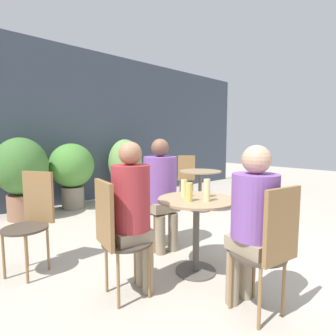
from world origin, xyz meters
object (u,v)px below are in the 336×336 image
object	(u,v)px
cafe_table_near	(196,216)
beer_glass_2	(184,188)
bistro_chair_3	(186,174)
potted_plant_2	(125,165)
beer_glass_0	(207,190)
beer_glass_3	(189,192)
seated_person_2	(253,214)
potted_plant_1	(72,169)
bistro_chair_2	(270,243)
bistro_chair_1	(115,230)
seated_person_1	(132,205)
cafe_table_far	(200,180)
potted_plant_0	(21,172)
seated_person_0	(161,185)
bistro_chair_0	(154,198)
bistro_chair_4	(33,213)
beer_glass_1	(207,188)

from	to	relation	value
cafe_table_near	beer_glass_2	distance (m)	0.28
bistro_chair_3	potted_plant_2	world-z (taller)	potted_plant_2
beer_glass_0	beer_glass_3	bearing A→B (deg)	138.84
seated_person_2	potted_plant_1	distance (m)	3.66
bistro_chair_2	beer_glass_0	size ratio (longest dim) A/B	4.75
bistro_chair_1	beer_glass_0	size ratio (longest dim) A/B	4.75
beer_glass_0	potted_plant_1	distance (m)	3.16
cafe_table_near	bistro_chair_1	bearing A→B (deg)	171.55
cafe_table_near	seated_person_1	xyz separation A→B (m)	(-0.63, 0.09, 0.19)
potted_plant_1	potted_plant_2	distance (m)	1.07
cafe_table_far	cafe_table_near	bearing A→B (deg)	-138.70
cafe_table_near	potted_plant_0	xyz separation A→B (m)	(-0.82, 2.93, 0.21)
potted_plant_0	seated_person_0	bearing A→B (deg)	-68.21
bistro_chair_1	seated_person_1	bearing A→B (deg)	-90.00
bistro_chair_2	potted_plant_2	xyz separation A→B (m)	(1.19, 3.75, 0.17)
beer_glass_3	potted_plant_0	bearing A→B (deg)	103.29
cafe_table_near	cafe_table_far	bearing A→B (deg)	41.30
seated_person_0	potted_plant_0	size ratio (longest dim) A/B	0.98
potted_plant_0	potted_plant_2	bearing A→B (deg)	1.41
cafe_table_far	beer_glass_0	xyz separation A→B (m)	(-1.66, -1.58, 0.26)
bistro_chair_1	beer_glass_0	world-z (taller)	bistro_chair_1
cafe_table_far	bistro_chair_1	size ratio (longest dim) A/B	0.78
bistro_chair_0	seated_person_1	world-z (taller)	seated_person_1
bistro_chair_0	bistro_chair_3	bearing A→B (deg)	43.84
bistro_chair_0	beer_glass_2	bearing A→B (deg)	-95.15
bistro_chair_1	bistro_chair_4	xyz separation A→B (m)	(-0.35, 0.92, 0.00)
beer_glass_1	bistro_chair_4	bearing A→B (deg)	140.08
beer_glass_1	potted_plant_0	xyz separation A→B (m)	(-0.95, 2.94, -0.03)
seated_person_1	seated_person_2	distance (m)	0.91
bistro_chair_3	beer_glass_3	bearing A→B (deg)	90.31
beer_glass_3	potted_plant_1	size ratio (longest dim) A/B	0.14
seated_person_1	seated_person_0	bearing A→B (deg)	-45.13
beer_glass_1	potted_plant_1	distance (m)	3.05
potted_plant_2	seated_person_2	bearing A→B (deg)	-107.95
potted_plant_0	bistro_chair_1	bearing A→B (deg)	-89.13
seated_person_1	bistro_chair_4	bearing A→B (deg)	36.20
cafe_table_near	potted_plant_2	xyz separation A→B (m)	(1.07, 2.97, 0.19)
bistro_chair_0	bistro_chair_2	bearing A→B (deg)	-90.00
cafe_table_far	beer_glass_2	bearing A→B (deg)	-141.88
bistro_chair_2	beer_glass_2	size ratio (longest dim) A/B	5.67
bistro_chair_4	potted_plant_1	distance (m)	2.30
bistro_chair_3	potted_plant_2	xyz separation A→B (m)	(-0.85, 0.91, 0.17)
bistro_chair_4	beer_glass_1	distance (m)	1.66
bistro_chair_3	beer_glass_2	bearing A→B (deg)	89.40
cafe_table_near	bistro_chair_1	world-z (taller)	bistro_chair_1
seated_person_0	beer_glass_2	world-z (taller)	seated_person_0
bistro_chair_1	beer_glass_3	size ratio (longest dim) A/B	5.72
beer_glass_1	bistro_chair_3	bearing A→B (deg)	49.19
seated_person_0	potted_plant_0	bearing A→B (deg)	120.24
cafe_table_near	bistro_chair_3	xyz separation A→B (m)	(1.92, 2.07, 0.02)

